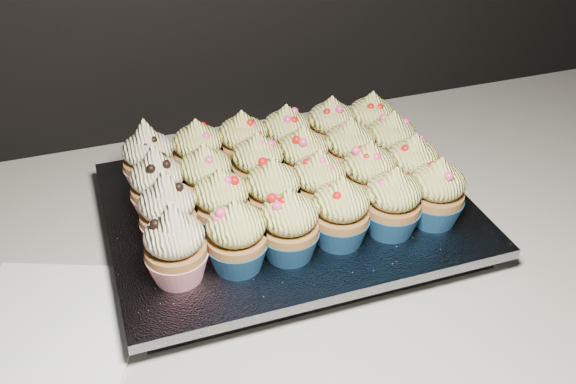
% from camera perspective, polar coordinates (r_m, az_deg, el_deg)
% --- Properties ---
extents(worktop, '(2.44, 0.64, 0.04)m').
position_cam_1_polar(worktop, '(0.84, 13.69, -2.54)').
color(worktop, beige).
rests_on(worktop, cabinet).
extents(napkin, '(0.23, 0.23, 0.00)m').
position_cam_1_polar(napkin, '(0.70, -20.20, -10.96)').
color(napkin, white).
rests_on(napkin, worktop).
extents(baking_tray, '(0.38, 0.29, 0.02)m').
position_cam_1_polar(baking_tray, '(0.77, 0.00, -2.38)').
color(baking_tray, black).
rests_on(baking_tray, worktop).
extents(foil_lining, '(0.42, 0.33, 0.01)m').
position_cam_1_polar(foil_lining, '(0.76, 0.00, -1.36)').
color(foil_lining, silver).
rests_on(foil_lining, baking_tray).
extents(cupcake_0, '(0.06, 0.06, 0.10)m').
position_cam_1_polar(cupcake_0, '(0.64, -9.98, -4.76)').
color(cupcake_0, red).
rests_on(cupcake_0, foil_lining).
extents(cupcake_1, '(0.06, 0.06, 0.08)m').
position_cam_1_polar(cupcake_1, '(0.65, -4.60, -4.02)').
color(cupcake_1, navy).
rests_on(cupcake_1, foil_lining).
extents(cupcake_2, '(0.06, 0.06, 0.08)m').
position_cam_1_polar(cupcake_2, '(0.66, 0.10, -3.05)').
color(cupcake_2, navy).
rests_on(cupcake_2, foil_lining).
extents(cupcake_3, '(0.06, 0.06, 0.08)m').
position_cam_1_polar(cupcake_3, '(0.68, 4.70, -1.86)').
color(cupcake_3, navy).
rests_on(cupcake_3, foil_lining).
extents(cupcake_4, '(0.06, 0.06, 0.08)m').
position_cam_1_polar(cupcake_4, '(0.70, 9.29, -0.97)').
color(cupcake_4, navy).
rests_on(cupcake_4, foil_lining).
extents(cupcake_5, '(0.06, 0.06, 0.08)m').
position_cam_1_polar(cupcake_5, '(0.73, 13.06, -0.10)').
color(cupcake_5, navy).
rests_on(cupcake_5, foil_lining).
extents(cupcake_6, '(0.06, 0.06, 0.10)m').
position_cam_1_polar(cupcake_6, '(0.69, -10.59, -1.79)').
color(cupcake_6, red).
rests_on(cupcake_6, foil_lining).
extents(cupcake_7, '(0.06, 0.06, 0.08)m').
position_cam_1_polar(cupcake_7, '(0.69, -5.90, -1.07)').
color(cupcake_7, navy).
rests_on(cupcake_7, foil_lining).
extents(cupcake_8, '(0.06, 0.06, 0.08)m').
position_cam_1_polar(cupcake_8, '(0.71, -1.32, -0.17)').
color(cupcake_8, navy).
rests_on(cupcake_8, foil_lining).
extents(cupcake_9, '(0.06, 0.06, 0.08)m').
position_cam_1_polar(cupcake_9, '(0.72, 2.76, 0.66)').
color(cupcake_9, navy).
rests_on(cupcake_9, foil_lining).
extents(cupcake_10, '(0.06, 0.06, 0.08)m').
position_cam_1_polar(cupcake_10, '(0.74, 7.15, 1.43)').
color(cupcake_10, navy).
rests_on(cupcake_10, foil_lining).
extents(cupcake_11, '(0.06, 0.06, 0.08)m').
position_cam_1_polar(cupcake_11, '(0.76, 10.96, 2.12)').
color(cupcake_11, navy).
rests_on(cupcake_11, foil_lining).
extents(cupcake_12, '(0.06, 0.06, 0.10)m').
position_cam_1_polar(cupcake_12, '(0.73, -11.49, 0.55)').
color(cupcake_12, red).
rests_on(cupcake_12, foil_lining).
extents(cupcake_13, '(0.06, 0.06, 0.08)m').
position_cam_1_polar(cupcake_13, '(0.74, -7.28, 1.21)').
color(cupcake_13, navy).
rests_on(cupcake_13, foil_lining).
extents(cupcake_14, '(0.06, 0.06, 0.08)m').
position_cam_1_polar(cupcake_14, '(0.75, -2.66, 2.31)').
color(cupcake_14, navy).
rests_on(cupcake_14, foil_lining).
extents(cupcake_15, '(0.06, 0.06, 0.08)m').
position_cam_1_polar(cupcake_15, '(0.77, 1.33, 2.94)').
color(cupcake_15, navy).
rests_on(cupcake_15, foil_lining).
extents(cupcake_16, '(0.06, 0.06, 0.08)m').
position_cam_1_polar(cupcake_16, '(0.79, 5.45, 3.64)').
color(cupcake_16, navy).
rests_on(cupcake_16, foil_lining).
extents(cupcake_17, '(0.06, 0.06, 0.08)m').
position_cam_1_polar(cupcake_17, '(0.81, 9.11, 4.24)').
color(cupcake_17, navy).
rests_on(cupcake_17, foil_lining).
extents(cupcake_18, '(0.06, 0.06, 0.10)m').
position_cam_1_polar(cupcake_18, '(0.78, -12.27, 2.88)').
color(cupcake_18, red).
rests_on(cupcake_18, foil_lining).
extents(cupcake_19, '(0.06, 0.06, 0.08)m').
position_cam_1_polar(cupcake_19, '(0.79, -7.97, 3.48)').
color(cupcake_19, navy).
rests_on(cupcake_19, foil_lining).
extents(cupcake_20, '(0.06, 0.06, 0.08)m').
position_cam_1_polar(cupcake_20, '(0.80, -4.03, 4.31)').
color(cupcake_20, navy).
rests_on(cupcake_20, foil_lining).
extents(cupcake_21, '(0.06, 0.06, 0.08)m').
position_cam_1_polar(cupcake_21, '(0.81, -0.15, 4.89)').
color(cupcake_21, navy).
rests_on(cupcake_21, foil_lining).
extents(cupcake_22, '(0.06, 0.06, 0.08)m').
position_cam_1_polar(cupcake_22, '(0.83, 3.83, 5.66)').
color(cupcake_22, navy).
rests_on(cupcake_22, foil_lining).
extents(cupcake_23, '(0.06, 0.06, 0.08)m').
position_cam_1_polar(cupcake_23, '(0.85, 7.35, 6.06)').
color(cupcake_23, navy).
rests_on(cupcake_23, foil_lining).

